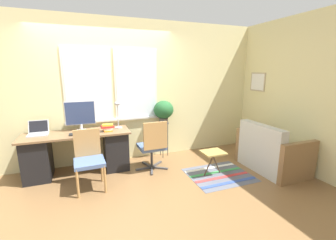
# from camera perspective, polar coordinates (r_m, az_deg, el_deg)

# --- Properties ---
(ground_plane) EXTENTS (14.00, 14.00, 0.00)m
(ground_plane) POSITION_cam_1_polar(r_m,az_deg,el_deg) (4.10, -13.11, -13.26)
(ground_plane) COLOR brown
(wall_back_with_window) EXTENTS (9.00, 0.12, 2.70)m
(wall_back_with_window) POSITION_cam_1_polar(r_m,az_deg,el_deg) (4.39, -15.15, 6.79)
(wall_back_with_window) COLOR beige
(wall_back_with_window) RESTS_ON ground_plane
(wall_right_with_picture) EXTENTS (0.08, 9.00, 2.70)m
(wall_right_with_picture) POSITION_cam_1_polar(r_m,az_deg,el_deg) (5.14, 23.49, 6.94)
(wall_right_with_picture) COLOR beige
(wall_right_with_picture) RESTS_ON ground_plane
(desk) EXTENTS (1.74, 0.60, 0.72)m
(desk) POSITION_cam_1_polar(r_m,az_deg,el_deg) (4.21, -21.76, -7.50)
(desk) COLOR brown
(desk) RESTS_ON ground_plane
(laptop) EXTENTS (0.31, 0.29, 0.22)m
(laptop) POSITION_cam_1_polar(r_m,az_deg,el_deg) (4.28, -30.10, -2.57)
(laptop) COLOR #B7B7BC
(laptop) RESTS_ON desk
(monitor) EXTENTS (0.50, 0.18, 0.52)m
(monitor) POSITION_cam_1_polar(r_m,az_deg,el_deg) (4.19, -21.38, 1.25)
(monitor) COLOR silver
(monitor) RESTS_ON desk
(keyboard) EXTENTS (0.35, 0.13, 0.02)m
(keyboard) POSITION_cam_1_polar(r_m,az_deg,el_deg) (4.00, -21.36, -3.26)
(keyboard) COLOR black
(keyboard) RESTS_ON desk
(mouse) EXTENTS (0.04, 0.07, 0.04)m
(mouse) POSITION_cam_1_polar(r_m,az_deg,el_deg) (4.01, -17.74, -2.81)
(mouse) COLOR silver
(mouse) RESTS_ON desk
(desk_lamp) EXTENTS (0.14, 0.14, 0.49)m
(desk_lamp) POSITION_cam_1_polar(r_m,az_deg,el_deg) (4.17, -12.66, 2.61)
(desk_lamp) COLOR #ADADB2
(desk_lamp) RESTS_ON desk
(book_stack) EXTENTS (0.22, 0.16, 0.12)m
(book_stack) POSITION_cam_1_polar(r_m,az_deg,el_deg) (4.04, -15.06, -1.85)
(book_stack) COLOR orange
(book_stack) RESTS_ON desk
(desk_chair_wooden) EXTENTS (0.45, 0.45, 0.88)m
(desk_chair_wooden) POSITION_cam_1_polar(r_m,az_deg,el_deg) (3.61, -19.46, -9.07)
(desk_chair_wooden) COLOR #B2844C
(desk_chair_wooden) RESTS_ON ground_plane
(office_chair_swivel) EXTENTS (0.56, 0.59, 0.92)m
(office_chair_swivel) POSITION_cam_1_polar(r_m,az_deg,el_deg) (4.00, -3.89, -6.38)
(office_chair_swivel) COLOR #47474C
(office_chair_swivel) RESTS_ON ground_plane
(couch_loveseat) EXTENTS (0.73, 1.14, 0.85)m
(couch_loveseat) POSITION_cam_1_polar(r_m,az_deg,el_deg) (4.47, 24.59, -7.73)
(couch_loveseat) COLOR beige
(couch_loveseat) RESTS_ON ground_plane
(plant_stand) EXTENTS (0.21, 0.21, 0.72)m
(plant_stand) POSITION_cam_1_polar(r_m,az_deg,el_deg) (4.59, -1.11, -2.21)
(plant_stand) COLOR #333338
(plant_stand) RESTS_ON ground_plane
(potted_plant) EXTENTS (0.40, 0.40, 0.45)m
(potted_plant) POSITION_cam_1_polar(r_m,az_deg,el_deg) (4.50, -1.13, 2.49)
(potted_plant) COLOR #514C47
(potted_plant) RESTS_ON plant_stand
(floor_rug_striped) EXTENTS (1.04, 0.89, 0.01)m
(floor_rug_striped) POSITION_cam_1_polar(r_m,az_deg,el_deg) (4.07, 12.84, -13.41)
(floor_rug_striped) COLOR #565B6B
(floor_rug_striped) RESTS_ON ground_plane
(folding_stool) EXTENTS (0.38, 0.32, 0.42)m
(folding_stool) POSITION_cam_1_polar(r_m,az_deg,el_deg) (3.92, 11.39, -8.47)
(folding_stool) COLOR olive
(folding_stool) RESTS_ON ground_plane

